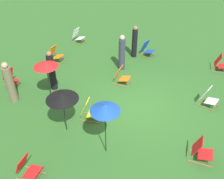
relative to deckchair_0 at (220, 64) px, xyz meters
name	(u,v)px	position (x,y,z in m)	size (l,w,h in m)	color
ground_plane	(138,108)	(-4.49, 2.37, -0.37)	(40.00, 40.00, 0.00)	#2D6026
deckchair_0	(220,64)	(0.00, 0.00, 0.00)	(0.61, 0.84, 0.83)	olive
deckchair_1	(27,168)	(-8.92, 4.01, 0.00)	(0.57, 0.82, 0.83)	olive
deckchair_3	(78,36)	(-0.59, 7.90, 0.00)	(0.50, 0.78, 0.83)	olive
deckchair_4	(147,49)	(-0.22, 3.70, 0.00)	(0.63, 0.85, 0.83)	olive
deckchair_5	(201,151)	(-5.88, -0.33, 0.00)	(0.57, 0.82, 0.83)	olive
deckchair_6	(55,54)	(-2.99, 7.66, 0.00)	(0.53, 0.79, 0.83)	olive
deckchair_7	(10,78)	(-5.69, 8.04, 0.00)	(0.64, 0.85, 0.83)	olive
deckchair_8	(208,98)	(-3.02, 0.00, 0.00)	(0.61, 0.84, 0.83)	olive
deckchair_9	(122,76)	(-3.22, 3.75, 0.00)	(0.53, 0.80, 0.83)	olive
deckchair_11	(89,111)	(-5.90, 3.78, 0.00)	(0.67, 0.86, 0.83)	olive
umbrella_0	(62,96)	(-6.82, 4.18, 1.16)	(1.09, 1.09, 1.65)	black
umbrella_1	(46,64)	(-5.59, 5.87, 1.26)	(0.97, 0.97, 1.74)	black
umbrella_2	(105,108)	(-7.00, 2.46, 1.48)	(0.91, 0.91, 1.97)	black
person_0	(122,53)	(-2.11, 4.29, 0.48)	(0.42, 0.42, 1.78)	#333847
person_1	(135,42)	(-0.66, 4.27, 0.46)	(0.38, 0.38, 1.71)	black
person_2	(10,84)	(-6.47, 7.09, 0.49)	(0.37, 0.37, 1.82)	#72664C
person_3	(52,71)	(-4.99, 6.19, 0.50)	(0.36, 0.36, 1.82)	black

